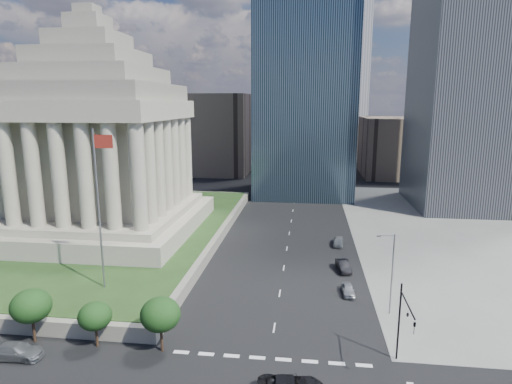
% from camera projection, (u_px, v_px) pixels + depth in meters
% --- Properties ---
extents(ground, '(500.00, 500.00, 0.00)m').
position_uv_depth(ground, '(296.00, 189.00, 125.92)').
color(ground, black).
rests_on(ground, ground).
extents(plaza_terrace, '(66.00, 70.00, 1.80)m').
position_uv_depth(plaza_terrace, '(55.00, 229.00, 82.60)').
color(plaza_terrace, '#6A675B').
rests_on(plaza_terrace, ground).
extents(plaza_lawn, '(64.00, 68.00, 0.10)m').
position_uv_depth(plaza_lawn, '(55.00, 225.00, 82.40)').
color(plaza_lawn, '#203817').
rests_on(plaza_lawn, plaza_terrace).
extents(war_memorial, '(34.00, 34.00, 39.00)m').
position_uv_depth(war_memorial, '(96.00, 123.00, 75.15)').
color(war_memorial, gray).
rests_on(war_memorial, plaza_lawn).
extents(flagpole, '(2.52, 0.24, 20.00)m').
position_uv_depth(flagpole, '(99.00, 201.00, 52.05)').
color(flagpole, slate).
rests_on(flagpole, plaza_lawn).
extents(midrise_glass, '(26.00, 26.00, 60.00)m').
position_uv_depth(midrise_glass, '(305.00, 84.00, 114.71)').
color(midrise_glass, black).
rests_on(midrise_glass, ground).
extents(building_filler_ne, '(20.00, 30.00, 20.00)m').
position_uv_depth(building_filler_ne, '(392.00, 147.00, 149.17)').
color(building_filler_ne, brown).
rests_on(building_filler_ne, ground).
extents(building_filler_nw, '(24.00, 30.00, 28.00)m').
position_uv_depth(building_filler_nw, '(217.00, 133.00, 155.84)').
color(building_filler_nw, brown).
rests_on(building_filler_nw, ground).
extents(traffic_signal_ne, '(0.30, 5.74, 8.00)m').
position_uv_depth(traffic_signal_ne, '(404.00, 319.00, 39.50)').
color(traffic_signal_ne, black).
rests_on(traffic_signal_ne, ground).
extents(street_lamp_north, '(2.13, 0.22, 10.00)m').
position_uv_depth(street_lamp_north, '(391.00, 269.00, 50.30)').
color(street_lamp_north, slate).
rests_on(street_lamp_north, ground).
extents(suv_grey, '(5.44, 2.34, 1.56)m').
position_uv_depth(suv_grey, '(16.00, 351.00, 42.31)').
color(suv_grey, '#505256').
rests_on(suv_grey, ground).
extents(parked_sedan_near, '(3.95, 1.75, 1.32)m').
position_uv_depth(parked_sedan_near, '(348.00, 290.00, 56.54)').
color(parked_sedan_near, gray).
rests_on(parked_sedan_near, ground).
extents(parked_sedan_mid, '(4.82, 2.29, 1.53)m').
position_uv_depth(parked_sedan_mid, '(343.00, 266.00, 64.45)').
color(parked_sedan_mid, black).
rests_on(parked_sedan_mid, ground).
extents(parked_sedan_far, '(2.25, 4.66, 1.53)m').
position_uv_depth(parked_sedan_far, '(338.00, 241.00, 75.89)').
color(parked_sedan_far, slate).
rests_on(parked_sedan_far, ground).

